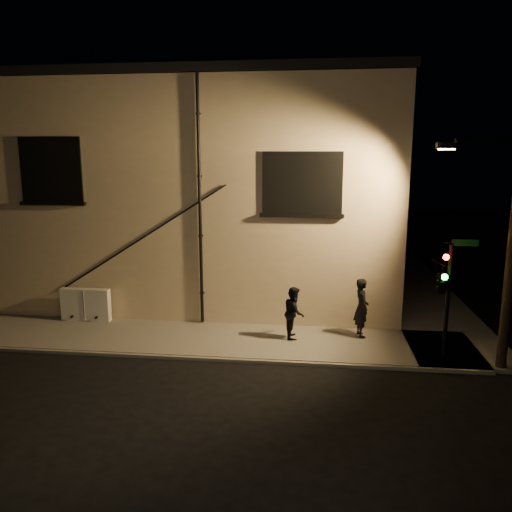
# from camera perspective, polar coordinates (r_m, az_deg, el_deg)

# --- Properties ---
(ground) EXTENTS (90.00, 90.00, 0.00)m
(ground) POSITION_cam_1_polar(r_m,az_deg,el_deg) (14.76, -1.73, -11.97)
(ground) COLOR black
(sidewalk) EXTENTS (21.00, 16.00, 0.12)m
(sidewalk) POSITION_cam_1_polar(r_m,az_deg,el_deg) (18.73, 3.99, -6.70)
(sidewalk) COLOR slate
(sidewalk) RESTS_ON ground
(building) EXTENTS (16.20, 12.23, 8.80)m
(building) POSITION_cam_1_polar(r_m,az_deg,el_deg) (23.01, -5.92, 7.65)
(building) COLOR beige
(building) RESTS_ON ground
(utility_cabinet) EXTENTS (1.75, 0.30, 1.15)m
(utility_cabinet) POSITION_cam_1_polar(r_m,az_deg,el_deg) (18.70, -18.88, -5.28)
(utility_cabinet) COLOR white
(utility_cabinet) RESTS_ON sidewalk
(pedestrian_a) EXTENTS (0.60, 0.78, 1.91)m
(pedestrian_a) POSITION_cam_1_polar(r_m,az_deg,el_deg) (16.42, 11.96, -5.79)
(pedestrian_a) COLOR black
(pedestrian_a) RESTS_ON sidewalk
(pedestrian_b) EXTENTS (0.67, 0.84, 1.66)m
(pedestrian_b) POSITION_cam_1_polar(r_m,az_deg,el_deg) (16.04, 4.38, -6.45)
(pedestrian_b) COLOR black
(pedestrian_b) RESTS_ON sidewalk
(traffic_signal) EXTENTS (1.23, 2.04, 3.47)m
(traffic_signal) POSITION_cam_1_polar(r_m,az_deg,el_deg) (14.77, 20.55, -2.62)
(traffic_signal) COLOR black
(traffic_signal) RESTS_ON sidewalk
(streetlamp_pole) EXTENTS (2.01, 1.38, 6.70)m
(streetlamp_pole) POSITION_cam_1_polar(r_m,az_deg,el_deg) (14.81, 26.81, 1.40)
(streetlamp_pole) COLOR black
(streetlamp_pole) RESTS_ON ground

